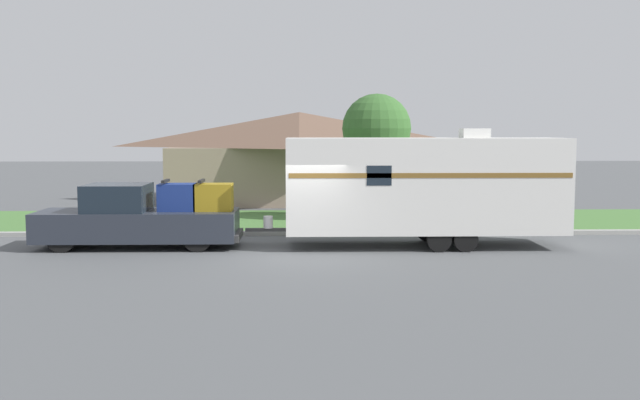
{
  "coord_description": "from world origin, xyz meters",
  "views": [
    {
      "loc": [
        0.03,
        -19.57,
        3.47
      ],
      "look_at": [
        0.56,
        1.44,
        1.4
      ],
      "focal_mm": 40.0,
      "sensor_mm": 36.0,
      "label": 1
    }
  ],
  "objects": [
    {
      "name": "house_across_street",
      "position": [
        -0.1,
        15.48,
        2.25
      ],
      "size": [
        12.96,
        7.69,
        4.34
      ],
      "color": "gray",
      "rests_on": "ground_plane"
    },
    {
      "name": "lawn_strip",
      "position": [
        0.0,
        7.4,
        0.01
      ],
      "size": [
        80.0,
        7.0,
        0.03
      ],
      "color": "#477538",
      "rests_on": "ground_plane"
    },
    {
      "name": "pickup_truck",
      "position": [
        -4.76,
        1.44,
        0.88
      ],
      "size": [
        5.96,
        1.92,
        2.01
      ],
      "color": "black",
      "rests_on": "ground_plane"
    },
    {
      "name": "tree_in_yard",
      "position": [
        2.86,
        7.46,
        3.51
      ],
      "size": [
        2.62,
        2.62,
        4.84
      ],
      "color": "brown",
      "rests_on": "ground_plane"
    },
    {
      "name": "travel_trailer",
      "position": [
        3.67,
        1.44,
        1.84
      ],
      "size": [
        9.42,
        2.29,
        3.52
      ],
      "color": "black",
      "rests_on": "ground_plane"
    },
    {
      "name": "mailbox",
      "position": [
        -6.22,
        4.71,
        1.02
      ],
      "size": [
        0.48,
        0.2,
        1.33
      ],
      "color": "brown",
      "rests_on": "ground_plane"
    },
    {
      "name": "ground_plane",
      "position": [
        0.0,
        0.0,
        0.0
      ],
      "size": [
        120.0,
        120.0,
        0.0
      ],
      "primitive_type": "plane",
      "color": "#515456"
    },
    {
      "name": "curb_strip",
      "position": [
        0.0,
        3.75,
        0.07
      ],
      "size": [
        80.0,
        0.3,
        0.14
      ],
      "color": "#999993",
      "rests_on": "ground_plane"
    }
  ]
}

